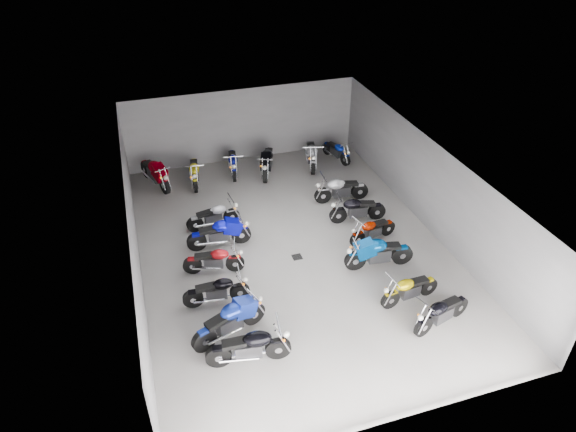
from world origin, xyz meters
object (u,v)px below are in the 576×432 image
at_px(drain_grate, 297,257).
at_px(motorcycle_right_d, 372,230).
at_px(motorcycle_back_a, 155,173).
at_px(motorcycle_right_e, 357,209).
at_px(motorcycle_left_b, 230,321).
at_px(motorcycle_back_d, 267,161).
at_px(motorcycle_left_d, 214,260).
at_px(motorcycle_right_c, 378,253).
at_px(motorcycle_left_e, 220,233).
at_px(motorcycle_back_e, 311,154).
at_px(motorcycle_right_a, 442,312).
at_px(motorcycle_left_a, 249,347).
at_px(motorcycle_back_f, 337,151).
at_px(motorcycle_back_b, 195,172).
at_px(motorcycle_left_c, 217,291).
at_px(motorcycle_left_f, 214,216).
at_px(motorcycle_back_c, 233,163).
at_px(motorcycle_right_f, 341,189).
at_px(motorcycle_right_b, 409,289).

height_order(drain_grate, motorcycle_right_d, motorcycle_right_d).
bearing_deg(motorcycle_back_a, motorcycle_right_e, 123.84).
height_order(motorcycle_left_b, motorcycle_back_d, motorcycle_back_d).
distance_m(motorcycle_left_d, motorcycle_right_c, 5.22).
relative_size(motorcycle_left_e, motorcycle_back_e, 0.97).
distance_m(motorcycle_right_a, motorcycle_right_c, 2.95).
bearing_deg(motorcycle_left_b, motorcycle_back_e, 127.36).
relative_size(drain_grate, motorcycle_left_a, 0.14).
xyz_separation_m(motorcycle_back_e, motorcycle_back_f, (1.24, 0.15, -0.11)).
bearing_deg(motorcycle_back_b, motorcycle_back_e, -172.45).
height_order(motorcycle_left_c, motorcycle_back_e, motorcycle_back_e).
bearing_deg(motorcycle_left_b, motorcycle_back_b, 156.85).
distance_m(motorcycle_left_e, motorcycle_left_f, 1.19).
bearing_deg(motorcycle_back_e, drain_grate, 81.12).
relative_size(motorcycle_right_c, motorcycle_back_f, 1.25).
xyz_separation_m(motorcycle_right_c, motorcycle_back_d, (-1.70, 7.09, 0.01)).
relative_size(motorcycle_right_e, motorcycle_back_a, 0.92).
height_order(motorcycle_right_d, motorcycle_back_d, motorcycle_back_d).
height_order(motorcycle_left_a, motorcycle_right_c, motorcycle_right_c).
bearing_deg(motorcycle_back_d, motorcycle_back_a, 17.16).
height_order(motorcycle_right_d, motorcycle_back_e, motorcycle_back_e).
distance_m(motorcycle_right_d, motorcycle_right_e, 1.29).
relative_size(motorcycle_back_a, motorcycle_back_c, 1.10).
distance_m(motorcycle_right_e, motorcycle_back_f, 4.84).
bearing_deg(motorcycle_back_e, motorcycle_left_c, 67.76).
bearing_deg(motorcycle_right_d, motorcycle_right_e, -12.41).
bearing_deg(motorcycle_back_e, motorcycle_back_d, 17.50).
relative_size(motorcycle_back_c, motorcycle_back_f, 1.15).
bearing_deg(motorcycle_right_e, motorcycle_back_b, 55.98).
height_order(motorcycle_left_a, motorcycle_back_f, motorcycle_left_a).
xyz_separation_m(motorcycle_left_d, motorcycle_right_f, (5.45, 2.79, 0.05)).
relative_size(motorcycle_left_c, motorcycle_back_b, 0.92).
bearing_deg(motorcycle_left_f, drain_grate, 36.31).
relative_size(motorcycle_left_a, motorcycle_left_b, 1.01).
relative_size(motorcycle_left_e, motorcycle_right_f, 1.02).
bearing_deg(motorcycle_left_e, motorcycle_right_b, 49.04).
xyz_separation_m(motorcycle_left_f, motorcycle_right_d, (5.04, -2.46, -0.02)).
bearing_deg(motorcycle_back_a, motorcycle_back_d, 155.03).
height_order(motorcycle_right_d, motorcycle_back_a, motorcycle_back_a).
bearing_deg(motorcycle_back_b, motorcycle_back_d, -174.04).
xyz_separation_m(motorcycle_right_d, motorcycle_back_c, (-3.52, 6.18, 0.05)).
relative_size(motorcycle_left_c, motorcycle_right_f, 0.92).
bearing_deg(motorcycle_back_b, drain_grate, 119.66).
bearing_deg(motorcycle_right_e, motorcycle_right_f, 8.40).
bearing_deg(motorcycle_right_e, motorcycle_back_d, 32.66).
xyz_separation_m(motorcycle_left_c, motorcycle_back_e, (5.54, 7.33, 0.08)).
bearing_deg(motorcycle_back_f, motorcycle_left_b, 36.56).
distance_m(drain_grate, motorcycle_back_f, 7.24).
bearing_deg(motorcycle_back_e, motorcycle_left_b, 72.83).
xyz_separation_m(motorcycle_right_b, motorcycle_right_d, (0.27, 3.09, -0.02)).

